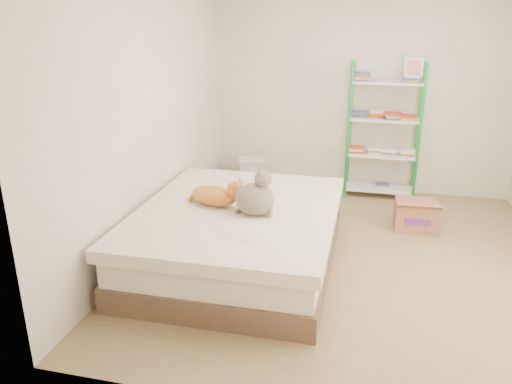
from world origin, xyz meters
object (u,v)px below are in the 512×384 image
(shelf_unit, at_px, (384,131))
(grey_cat, at_px, (255,192))
(cardboard_box, at_px, (416,215))
(bed, at_px, (238,236))
(white_bin, at_px, (252,173))
(orange_cat, at_px, (214,193))

(shelf_unit, bearing_deg, grey_cat, -114.78)
(grey_cat, bearing_deg, cardboard_box, -55.34)
(bed, bearing_deg, grey_cat, -31.65)
(shelf_unit, distance_m, white_bin, 1.79)
(white_bin, bearing_deg, bed, -79.62)
(bed, relative_size, shelf_unit, 1.27)
(bed, xyz_separation_m, white_bin, (-0.39, 2.14, -0.07))
(grey_cat, bearing_deg, white_bin, 6.75)
(grey_cat, height_order, cardboard_box, grey_cat)
(shelf_unit, height_order, cardboard_box, shelf_unit)
(grey_cat, distance_m, white_bin, 2.39)
(orange_cat, height_order, shelf_unit, shelf_unit)
(white_bin, bearing_deg, grey_cat, -75.53)
(grey_cat, bearing_deg, orange_cat, 62.75)
(cardboard_box, bearing_deg, grey_cat, -139.72)
(orange_cat, distance_m, white_bin, 2.16)
(bed, height_order, white_bin, bed)
(orange_cat, relative_size, cardboard_box, 1.19)
(bed, bearing_deg, white_bin, 100.15)
(bed, height_order, cardboard_box, bed)
(grey_cat, distance_m, shelf_unit, 2.59)
(orange_cat, xyz_separation_m, grey_cat, (0.42, -0.15, 0.10))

